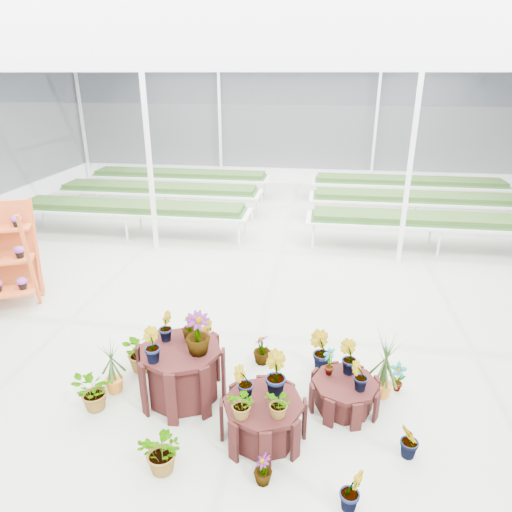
# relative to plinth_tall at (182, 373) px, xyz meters

# --- Properties ---
(ground_plane) EXTENTS (24.00, 24.00, 0.00)m
(ground_plane) POSITION_rel_plinth_tall_xyz_m (0.66, 1.45, -0.39)
(ground_plane) COLOR gray
(ground_plane) RESTS_ON ground
(greenhouse_shell) EXTENTS (18.00, 24.00, 4.50)m
(greenhouse_shell) POSITION_rel_plinth_tall_xyz_m (0.66, 1.45, 1.86)
(greenhouse_shell) COLOR white
(greenhouse_shell) RESTS_ON ground
(steel_frame) EXTENTS (18.00, 24.00, 4.50)m
(steel_frame) POSITION_rel_plinth_tall_xyz_m (0.66, 1.45, 1.86)
(steel_frame) COLOR silver
(steel_frame) RESTS_ON ground
(nursery_benches) EXTENTS (16.00, 7.00, 0.84)m
(nursery_benches) POSITION_rel_plinth_tall_xyz_m (0.66, 8.65, 0.03)
(nursery_benches) COLOR silver
(nursery_benches) RESTS_ON ground
(plinth_tall) EXTENTS (1.22, 1.22, 0.78)m
(plinth_tall) POSITION_rel_plinth_tall_xyz_m (0.00, 0.00, 0.00)
(plinth_tall) COLOR black
(plinth_tall) RESTS_ON ground
(plinth_mid) EXTENTS (1.17, 1.17, 0.53)m
(plinth_mid) POSITION_rel_plinth_tall_xyz_m (1.20, -0.60, -0.12)
(plinth_mid) COLOR black
(plinth_mid) RESTS_ON ground
(plinth_low) EXTENTS (1.14, 1.14, 0.41)m
(plinth_low) POSITION_rel_plinth_tall_xyz_m (2.20, 0.10, -0.19)
(plinth_low) COLOR black
(plinth_low) RESTS_ON ground
(nursery_plants) EXTENTS (4.40, 2.76, 1.36)m
(nursery_plants) POSITION_rel_plinth_tall_xyz_m (0.55, -0.03, 0.08)
(nursery_plants) COLOR #273F18
(nursery_plants) RESTS_ON ground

